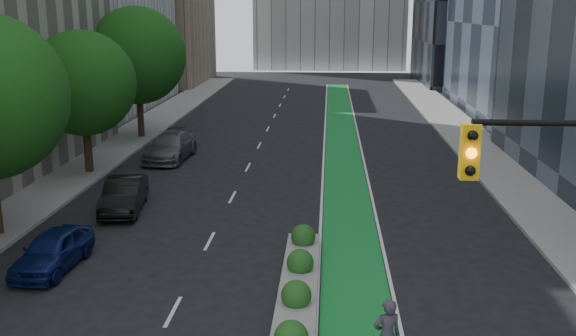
# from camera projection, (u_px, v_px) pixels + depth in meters

# --- Properties ---
(sidewalk_left) EXTENTS (3.60, 90.00, 0.15)m
(sidewalk_left) POSITION_uv_depth(u_px,v_px,m) (95.00, 160.00, 38.16)
(sidewalk_left) COLOR gray
(sidewalk_left) RESTS_ON ground
(sidewalk_right) EXTENTS (3.60, 90.00, 0.15)m
(sidewalk_right) POSITION_uv_depth(u_px,v_px,m) (498.00, 166.00, 36.69)
(sidewalk_right) COLOR gray
(sidewalk_right) RESTS_ON ground
(bike_lane_paint) EXTENTS (2.20, 70.00, 0.01)m
(bike_lane_paint) POSITION_uv_depth(u_px,v_px,m) (342.00, 146.00, 42.10)
(bike_lane_paint) COLOR #188633
(bike_lane_paint) RESTS_ON ground
(tree_midfar) EXTENTS (5.60, 5.60, 7.76)m
(tree_midfar) POSITION_uv_depth(u_px,v_px,m) (83.00, 83.00, 34.03)
(tree_midfar) COLOR black
(tree_midfar) RESTS_ON ground
(tree_far) EXTENTS (6.60, 6.60, 9.00)m
(tree_far) POSITION_uv_depth(u_px,v_px,m) (137.00, 56.00, 43.53)
(tree_far) COLOR black
(tree_far) RESTS_ON ground
(median_planter) EXTENTS (1.20, 10.26, 1.10)m
(median_planter) POSITION_uv_depth(u_px,v_px,m) (298.00, 289.00, 19.89)
(median_planter) COLOR gray
(median_planter) RESTS_ON ground
(cyclist) EXTENTS (0.82, 0.66, 1.97)m
(cyclist) POSITION_uv_depth(u_px,v_px,m) (387.00, 336.00, 15.80)
(cyclist) COLOR #3A333D
(cyclist) RESTS_ON ground
(parked_car_left_near) EXTENTS (1.87, 4.10, 1.37)m
(parked_car_left_near) POSITION_uv_depth(u_px,v_px,m) (53.00, 250.00, 22.21)
(parked_car_left_near) COLOR #0D1951
(parked_car_left_near) RESTS_ON ground
(parked_car_left_mid) EXTENTS (2.15, 4.65, 1.48)m
(parked_car_left_mid) POSITION_uv_depth(u_px,v_px,m) (124.00, 195.00, 28.60)
(parked_car_left_mid) COLOR black
(parked_car_left_mid) RESTS_ON ground
(parked_car_left_far) EXTENTS (2.51, 5.51, 1.56)m
(parked_car_left_far) POSITION_uv_depth(u_px,v_px,m) (171.00, 147.00, 38.36)
(parked_car_left_far) COLOR #535558
(parked_car_left_far) RESTS_ON ground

